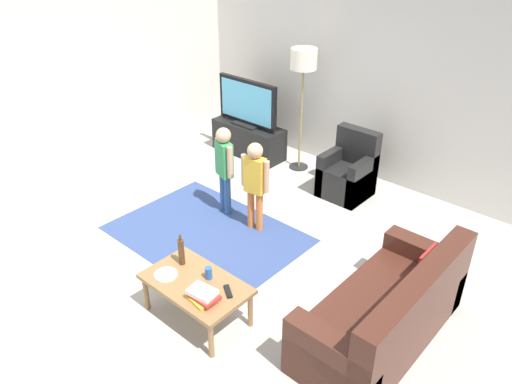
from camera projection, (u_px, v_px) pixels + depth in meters
name	position (u px, v px, depth m)	size (l,w,h in m)	color
ground	(220.00, 263.00, 5.48)	(7.80, 7.80, 0.00)	#B2ADA3
wall_back	(374.00, 82.00, 6.75)	(6.00, 0.12, 2.70)	silver
wall_left	(56.00, 88.00, 6.55)	(0.12, 6.00, 2.70)	silver
area_rug	(207.00, 234.00, 5.97)	(2.20, 1.60, 0.01)	#33477A
tv_stand	(249.00, 140.00, 7.82)	(1.20, 0.44, 0.50)	black
tv	(247.00, 103.00, 7.50)	(1.10, 0.28, 0.71)	black
couch	(390.00, 316.00, 4.35)	(0.80, 1.80, 0.86)	#472319
armchair	(349.00, 174.00, 6.68)	(0.60, 0.60, 0.90)	black
floor_lamp	(303.00, 66.00, 6.76)	(0.36, 0.36, 1.78)	#262626
child_near_tv	(224.00, 163.00, 6.09)	(0.37, 0.21, 1.15)	#33598C
child_center	(255.00, 179.00, 5.75)	(0.38, 0.18, 1.13)	orange
coffee_table	(196.00, 286.00, 4.58)	(1.00, 0.60, 0.42)	olive
book_stack	(203.00, 295.00, 4.33)	(0.29, 0.23, 0.10)	yellow
bottle	(181.00, 252.00, 4.72)	(0.06, 0.06, 0.33)	#4C3319
tv_remote	(228.00, 291.00, 4.43)	(0.17, 0.05, 0.02)	black
soda_can	(209.00, 273.00, 4.57)	(0.07, 0.07, 0.12)	#2659B2
plate	(166.00, 275.00, 4.63)	(0.22, 0.22, 0.02)	white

